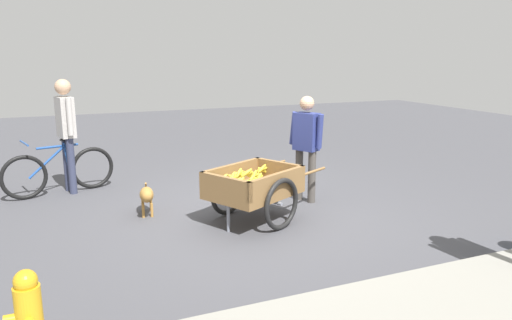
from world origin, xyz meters
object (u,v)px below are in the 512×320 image
at_px(bicycle, 59,171).
at_px(fire_hydrant, 29,316).
at_px(vendor_person, 306,140).
at_px(cyclist_person, 66,125).
at_px(fruit_cart, 253,188).
at_px(dog, 147,195).

distance_m(bicycle, fire_hydrant, 4.32).
relative_size(vendor_person, cyclist_person, 0.88).
relative_size(vendor_person, fire_hydrant, 2.26).
distance_m(vendor_person, fire_hydrant, 4.39).
xyz_separation_m(fruit_cart, cyclist_person, (2.07, -2.32, 0.60)).
xyz_separation_m(bicycle, dog, (-1.02, 1.52, -0.08)).
relative_size(bicycle, fire_hydrant, 2.42).
height_order(fruit_cart, vendor_person, vendor_person).
xyz_separation_m(bicycle, fire_hydrant, (0.30, 4.31, -0.02)).
bearing_deg(bicycle, fruit_cart, 134.17).
height_order(bicycle, fire_hydrant, bicycle).
bearing_deg(dog, vendor_person, 173.64).
height_order(fruit_cart, bicycle, bicycle).
xyz_separation_m(fruit_cart, fire_hydrant, (2.51, 2.02, -0.10)).
relative_size(fruit_cart, fire_hydrant, 2.71).
distance_m(vendor_person, cyclist_person, 3.58).
bearing_deg(fire_hydrant, fruit_cart, -141.16).
distance_m(fruit_cart, dog, 1.43).
relative_size(bicycle, dog, 2.43).
relative_size(cyclist_person, fire_hydrant, 2.57).
bearing_deg(cyclist_person, fire_hydrant, 84.18).
height_order(fruit_cart, cyclist_person, cyclist_person).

